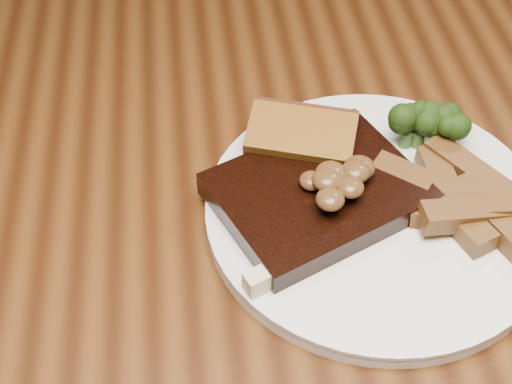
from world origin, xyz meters
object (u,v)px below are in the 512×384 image
(plate, at_px, (375,212))
(dining_table, at_px, (270,262))
(chair_far, at_px, (232,73))
(steak, at_px, (318,194))
(garlic_bread, at_px, (300,151))
(potato_wedges, at_px, (448,201))

(plate, bearing_deg, dining_table, 161.88)
(chair_far, relative_size, steak, 5.03)
(chair_far, distance_m, steak, 0.64)
(steak, xyz_separation_m, garlic_bread, (-0.01, 0.06, -0.00))
(dining_table, xyz_separation_m, chair_far, (0.01, 0.55, -0.19))
(plate, relative_size, potato_wedges, 2.55)
(garlic_bread, bearing_deg, potato_wedges, -14.58)
(steak, bearing_deg, dining_table, 130.38)
(chair_far, distance_m, potato_wedges, 0.68)
(dining_table, height_order, potato_wedges, potato_wedges)
(dining_table, relative_size, plate, 5.29)
(garlic_bread, relative_size, potato_wedges, 0.82)
(dining_table, xyz_separation_m, potato_wedges, (0.15, -0.04, 0.12))
(steak, bearing_deg, potato_wedges, -34.68)
(dining_table, bearing_deg, garlic_bread, 51.00)
(chair_far, bearing_deg, plate, 87.25)
(garlic_bread, xyz_separation_m, potato_wedges, (0.12, -0.08, 0.00))
(steak, distance_m, garlic_bread, 0.06)
(plate, bearing_deg, potato_wedges, -9.02)
(steak, distance_m, potato_wedges, 0.11)
(dining_table, distance_m, chair_far, 0.58)
(dining_table, height_order, chair_far, chair_far)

